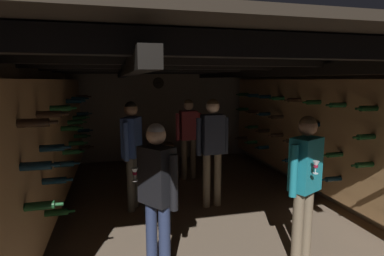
% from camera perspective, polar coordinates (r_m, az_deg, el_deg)
% --- Properties ---
extents(ground_plane, '(8.40, 8.40, 0.00)m').
position_cam_1_polar(ground_plane, '(5.24, 0.33, -14.06)').
color(ground_plane, '#7A6651').
extents(room_shell, '(4.72, 6.52, 2.41)m').
position_cam_1_polar(room_shell, '(5.13, -0.38, 1.98)').
color(room_shell, gray).
rests_on(room_shell, ground_plane).
extents(wine_crate_stack, '(0.52, 0.35, 0.60)m').
position_cam_1_polar(wine_crate_stack, '(7.15, -5.61, -5.29)').
color(wine_crate_stack, '#A37547').
rests_on(wine_crate_stack, ground_plane).
extents(display_bottle, '(0.08, 0.08, 0.35)m').
position_cam_1_polar(display_bottle, '(7.02, -5.91, -1.91)').
color(display_bottle, '#0F2838').
rests_on(display_bottle, wine_crate_stack).
extents(person_host_center, '(0.54, 0.24, 1.75)m').
position_cam_1_polar(person_host_center, '(4.92, 3.78, -2.52)').
color(person_host_center, brown).
rests_on(person_host_center, ground_plane).
extents(person_guest_near_right, '(0.49, 0.42, 1.67)m').
position_cam_1_polar(person_guest_near_right, '(3.65, 20.08, -8.14)').
color(person_guest_near_right, brown).
rests_on(person_guest_near_right, ground_plane).
extents(person_guest_near_left, '(0.44, 0.45, 1.63)m').
position_cam_1_polar(person_guest_near_left, '(3.18, -6.46, -10.73)').
color(person_guest_near_left, '#232D4C').
rests_on(person_guest_near_left, ground_plane).
extents(person_guest_rear_center, '(0.54, 0.24, 1.65)m').
position_cam_1_polar(person_guest_rear_center, '(6.35, -0.64, -0.60)').
color(person_guest_rear_center, brown).
rests_on(person_guest_rear_center, ground_plane).
extents(person_guest_mid_left, '(0.34, 0.50, 1.72)m').
position_cam_1_polar(person_guest_mid_left, '(4.90, -11.02, -3.02)').
color(person_guest_mid_left, '#4C473D').
rests_on(person_guest_mid_left, ground_plane).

